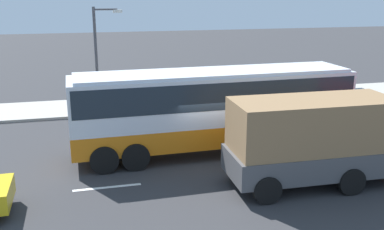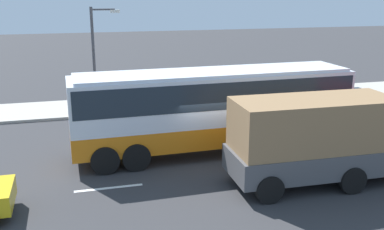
{
  "view_description": "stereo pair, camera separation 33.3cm",
  "coord_description": "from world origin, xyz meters",
  "px_view_note": "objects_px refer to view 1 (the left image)",
  "views": [
    {
      "loc": [
        -4.77,
        -17.06,
        6.76
      ],
      "look_at": [
        -0.39,
        0.55,
        1.7
      ],
      "focal_mm": 41.95,
      "sensor_mm": 36.0,
      "label": 1
    },
    {
      "loc": [
        -5.09,
        -16.98,
        6.76
      ],
      "look_at": [
        -0.39,
        0.55,
        1.7
      ],
      "focal_mm": 41.95,
      "sensor_mm": 36.0,
      "label": 2
    }
  ],
  "objects_px": {
    "street_lamp": "(99,52)",
    "car_white_minivan": "(355,103)",
    "coach_bus": "(214,103)",
    "cargo_truck": "(335,138)",
    "pedestrian_near_curb": "(138,88)"
  },
  "relations": [
    {
      "from": "coach_bus",
      "to": "cargo_truck",
      "type": "bearing_deg",
      "value": -51.75
    },
    {
      "from": "car_white_minivan",
      "to": "pedestrian_near_curb",
      "type": "distance_m",
      "value": 12.59
    },
    {
      "from": "cargo_truck",
      "to": "pedestrian_near_curb",
      "type": "bearing_deg",
      "value": 113.35
    },
    {
      "from": "cargo_truck",
      "to": "car_white_minivan",
      "type": "xyz_separation_m",
      "value": [
        5.87,
        7.57,
        -0.92
      ]
    },
    {
      "from": "coach_bus",
      "to": "street_lamp",
      "type": "distance_m",
      "value": 8.73
    },
    {
      "from": "cargo_truck",
      "to": "car_white_minivan",
      "type": "bearing_deg",
      "value": 53.19
    },
    {
      "from": "cargo_truck",
      "to": "car_white_minivan",
      "type": "distance_m",
      "value": 9.62
    },
    {
      "from": "coach_bus",
      "to": "car_white_minivan",
      "type": "relative_size",
      "value": 2.95
    },
    {
      "from": "car_white_minivan",
      "to": "street_lamp",
      "type": "xyz_separation_m",
      "value": [
        -13.52,
        3.96,
        2.76
      ]
    },
    {
      "from": "coach_bus",
      "to": "cargo_truck",
      "type": "xyz_separation_m",
      "value": [
        3.33,
        -4.05,
        -0.53
      ]
    },
    {
      "from": "coach_bus",
      "to": "cargo_truck",
      "type": "height_order",
      "value": "coach_bus"
    },
    {
      "from": "cargo_truck",
      "to": "car_white_minivan",
      "type": "relative_size",
      "value": 2.07
    },
    {
      "from": "pedestrian_near_curb",
      "to": "coach_bus",
      "type": "bearing_deg",
      "value": -8.93
    },
    {
      "from": "street_lamp",
      "to": "car_white_minivan",
      "type": "bearing_deg",
      "value": -16.31
    },
    {
      "from": "coach_bus",
      "to": "pedestrian_near_curb",
      "type": "relative_size",
      "value": 7.65
    }
  ]
}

